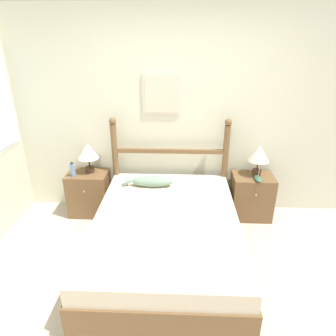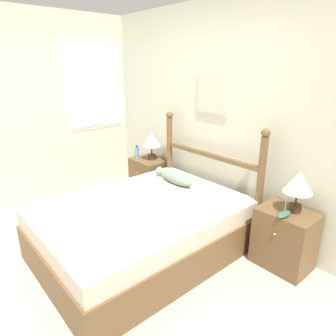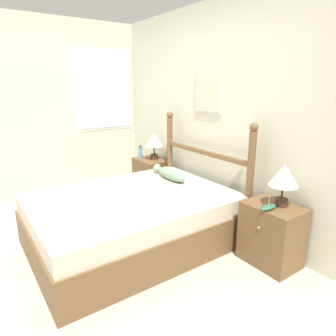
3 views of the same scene
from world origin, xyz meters
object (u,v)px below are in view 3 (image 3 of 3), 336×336
at_px(model_boat, 268,207).
at_px(nightstand_left, 151,178).
at_px(nightstand_right, 271,234).
at_px(bottle, 140,152).
at_px(table_lamp_left, 154,141).
at_px(fish_pillow, 170,174).
at_px(table_lamp_right, 284,177).
at_px(bed, 133,220).

bearing_deg(model_boat, nightstand_left, 176.79).
relative_size(nightstand_right, bottle, 2.99).
bearing_deg(model_boat, nightstand_right, 100.19).
bearing_deg(nightstand_right, nightstand_left, 180.00).
bearing_deg(table_lamp_left, fish_pillow, -19.31).
xyz_separation_m(table_lamp_right, bottle, (-2.31, -0.13, -0.19)).
height_order(nightstand_left, bottle, bottle).
bearing_deg(bottle, nightstand_right, 2.43).
height_order(nightstand_left, nightstand_right, same).
bearing_deg(bottle, fish_pillow, -8.88).
relative_size(nightstand_left, table_lamp_right, 1.49).
height_order(bed, table_lamp_left, table_lamp_left).
bearing_deg(bed, model_boat, 35.46).
bearing_deg(table_lamp_right, bottle, -176.65).
distance_m(table_lamp_left, fish_pillow, 0.89).
bearing_deg(table_lamp_left, nightstand_right, -0.89).
bearing_deg(model_boat, bottle, 179.40).
height_order(bed, nightstand_left, nightstand_left).
bearing_deg(model_boat, bed, -144.54).
distance_m(bed, table_lamp_left, 1.51).
xyz_separation_m(nightstand_left, table_lamp_left, (0.03, 0.03, 0.57)).
xyz_separation_m(model_boat, fish_pillow, (-1.31, -0.13, -0.00)).
distance_m(table_lamp_left, model_boat, 2.13).
bearing_deg(bed, nightstand_left, 139.98).
relative_size(table_lamp_right, model_boat, 1.88).
bearing_deg(bed, nightstand_right, 40.02).
distance_m(table_lamp_right, fish_pillow, 1.38).
height_order(table_lamp_right, model_boat, table_lamp_right).
height_order(nightstand_left, table_lamp_right, table_lamp_right).
bearing_deg(nightstand_left, bottle, -146.08).
xyz_separation_m(nightstand_right, table_lamp_right, (0.04, 0.04, 0.57)).
bearing_deg(nightstand_right, bottle, -177.57).
xyz_separation_m(table_lamp_right, model_boat, (-0.02, -0.16, -0.25)).
relative_size(table_lamp_left, table_lamp_right, 1.00).
height_order(bed, table_lamp_right, table_lamp_right).
height_order(nightstand_right, table_lamp_right, table_lamp_right).
xyz_separation_m(bed, table_lamp_left, (-1.03, 0.92, 0.59)).
relative_size(table_lamp_right, bottle, 2.01).
xyz_separation_m(bed, nightstand_right, (1.06, 0.89, 0.02)).
distance_m(table_lamp_left, bottle, 0.29).
xyz_separation_m(table_lamp_left, bottle, (-0.18, -0.13, -0.19)).
relative_size(nightstand_left, model_boat, 2.79).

